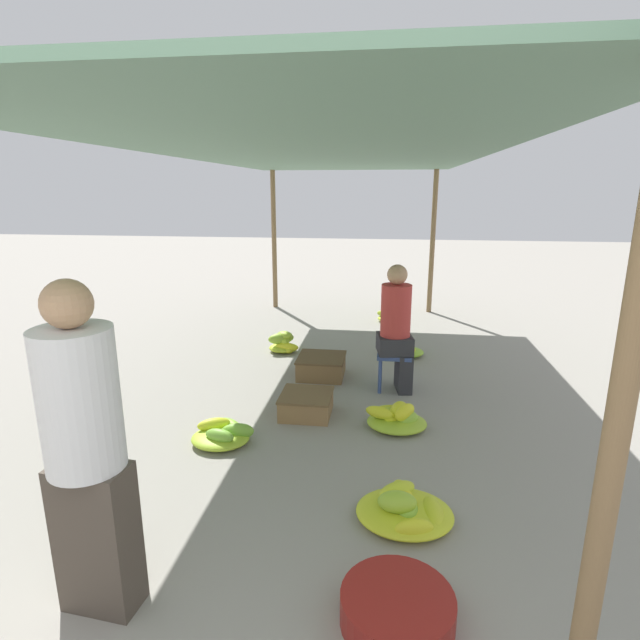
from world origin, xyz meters
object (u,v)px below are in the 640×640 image
(vendor_seated, at_px, (397,326))
(banana_pile_right_2, at_px, (396,417))
(banana_pile_right_1, at_px, (406,509))
(crate_mid, at_px, (306,404))
(stool, at_px, (394,359))
(vendor_foreground, at_px, (86,449))
(banana_pile_right_0, at_px, (405,349))
(banana_pile_right_3, at_px, (391,317))
(crate_near, at_px, (321,366))
(banana_pile_left_1, at_px, (284,343))
(basin_black, at_px, (397,609))
(banana_pile_left_0, at_px, (223,434))

(vendor_seated, xyz_separation_m, banana_pile_right_2, (0.01, -0.86, -0.58))
(banana_pile_right_1, bearing_deg, crate_mid, 121.27)
(stool, bearing_deg, crate_mid, -137.49)
(vendor_foreground, bearing_deg, banana_pile_right_0, 68.83)
(banana_pile_right_2, height_order, banana_pile_right_3, same)
(vendor_foreground, relative_size, banana_pile_right_0, 2.64)
(banana_pile_right_3, xyz_separation_m, crate_near, (-0.77, -2.46, 0.03))
(banana_pile_right_0, xyz_separation_m, crate_near, (-0.94, -0.83, 0.02))
(banana_pile_right_0, xyz_separation_m, banana_pile_right_3, (-0.17, 1.63, -0.01))
(banana_pile_left_1, distance_m, banana_pile_right_2, 2.36)
(stool, bearing_deg, crate_near, 161.51)
(banana_pile_right_0, relative_size, banana_pile_right_1, 1.02)
(vendor_seated, xyz_separation_m, banana_pile_left_1, (-1.39, 1.04, -0.56))
(banana_pile_right_2, distance_m, banana_pile_right_3, 3.59)
(stool, distance_m, basin_black, 2.93)
(banana_pile_left_0, distance_m, banana_pile_right_0, 2.86)
(basin_black, relative_size, banana_pile_left_1, 1.29)
(vendor_foreground, distance_m, stool, 3.36)
(vendor_seated, bearing_deg, banana_pile_right_2, -89.57)
(banana_pile_right_2, bearing_deg, vendor_foreground, -124.35)
(vendor_foreground, bearing_deg, banana_pile_right_1, 29.69)
(stool, xyz_separation_m, banana_pile_right_0, (0.15, 1.09, -0.23))
(banana_pile_right_2, bearing_deg, banana_pile_left_0, -161.59)
(vendor_seated, xyz_separation_m, banana_pile_right_0, (0.13, 1.10, -0.58))
(banana_pile_right_1, height_order, crate_near, crate_near)
(basin_black, xyz_separation_m, banana_pile_left_0, (-1.38, 1.59, -0.01))
(banana_pile_right_1, height_order, banana_pile_right_3, banana_pile_right_3)
(crate_near, bearing_deg, crate_mid, -90.34)
(banana_pile_right_0, distance_m, crate_mid, 2.05)
(basin_black, height_order, banana_pile_right_1, banana_pile_right_1)
(vendor_foreground, relative_size, banana_pile_right_2, 3.00)
(stool, bearing_deg, vendor_foreground, -115.56)
(basin_black, bearing_deg, banana_pile_right_3, 90.26)
(basin_black, xyz_separation_m, banana_pile_right_0, (0.14, 4.01, 0.01))
(vendor_seated, bearing_deg, banana_pile_right_0, 83.11)
(banana_pile_left_0, relative_size, banana_pile_left_1, 1.25)
(banana_pile_left_1, bearing_deg, basin_black, -70.82)
(banana_pile_left_1, height_order, crate_near, banana_pile_left_1)
(basin_black, relative_size, crate_mid, 1.17)
(vendor_seated, distance_m, banana_pile_right_2, 1.04)
(banana_pile_right_1, bearing_deg, banana_pile_left_1, 114.35)
(vendor_seated, distance_m, banana_pile_right_0, 1.25)
(basin_black, height_order, banana_pile_right_2, banana_pile_right_2)
(stool, bearing_deg, banana_pile_left_0, -136.01)
(banana_pile_left_0, bearing_deg, banana_pile_right_3, 71.46)
(vendor_foreground, distance_m, banana_pile_left_0, 1.84)
(stool, relative_size, banana_pile_left_1, 0.94)
(banana_pile_left_1, relative_size, banana_pile_right_1, 0.70)
(vendor_seated, xyz_separation_m, banana_pile_right_1, (0.05, -2.14, -0.60))
(vendor_foreground, height_order, crate_near, vendor_foreground)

